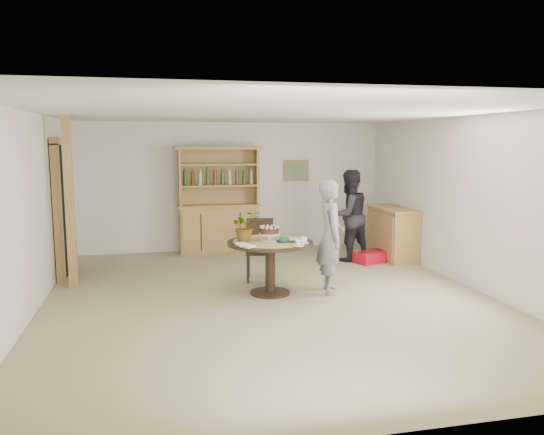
{
  "coord_description": "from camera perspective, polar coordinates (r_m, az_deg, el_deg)",
  "views": [
    {
      "loc": [
        -1.5,
        -6.84,
        2.13
      ],
      "look_at": [
        0.13,
        0.49,
        1.05
      ],
      "focal_mm": 35.0,
      "sensor_mm": 36.0,
      "label": 1
    }
  ],
  "objects": [
    {
      "name": "ground",
      "position": [
        7.32,
        -0.2,
        -8.73
      ],
      "size": [
        7.0,
        7.0,
        0.0
      ],
      "primitive_type": "plane",
      "color": "tan",
      "rests_on": "ground"
    },
    {
      "name": "room_shell",
      "position": [
        7.02,
        -0.2,
        5.01
      ],
      "size": [
        6.04,
        7.04,
        2.52
      ],
      "color": "white",
      "rests_on": "ground"
    },
    {
      "name": "doorway",
      "position": [
        9.02,
        -21.65,
        1.08
      ],
      "size": [
        0.13,
        1.1,
        2.18
      ],
      "color": "black",
      "rests_on": "ground"
    },
    {
      "name": "pine_post",
      "position": [
        8.18,
        -20.94,
        1.47
      ],
      "size": [
        0.12,
        0.12,
        2.5
      ],
      "primitive_type": "cube",
      "color": "tan",
      "rests_on": "ground"
    },
    {
      "name": "hutch",
      "position": [
        10.26,
        -5.73,
        0.06
      ],
      "size": [
        1.62,
        0.54,
        2.04
      ],
      "color": "#B08E4A",
      "rests_on": "ground"
    },
    {
      "name": "sideboard",
      "position": [
        9.95,
        12.87,
        -1.62
      ],
      "size": [
        0.54,
        1.26,
        0.94
      ],
      "color": "#B08E4A",
      "rests_on": "ground"
    },
    {
      "name": "dining_table",
      "position": [
        7.41,
        -0.19,
        -3.7
      ],
      "size": [
        1.2,
        1.2,
        0.76
      ],
      "color": "black",
      "rests_on": "ground"
    },
    {
      "name": "dining_chair",
      "position": [
        8.22,
        -1.32,
        -3.0
      ],
      "size": [
        0.5,
        0.5,
        0.95
      ],
      "rotation": [
        0.0,
        0.0,
        -0.2
      ],
      "color": "black",
      "rests_on": "ground"
    },
    {
      "name": "birthday_cake",
      "position": [
        7.41,
        -0.27,
        -1.51
      ],
      "size": [
        0.3,
        0.3,
        0.2
      ],
      "color": "white",
      "rests_on": "dining_table"
    },
    {
      "name": "flower_vase",
      "position": [
        7.33,
        -2.95,
        -0.93
      ],
      "size": [
        0.47,
        0.44,
        0.42
      ],
      "primitive_type": "imported",
      "rotation": [
        0.0,
        0.0,
        0.35
      ],
      "color": "#3F7233",
      "rests_on": "dining_table"
    },
    {
      "name": "gift_tray",
      "position": [
        7.31,
        1.66,
        -2.42
      ],
      "size": [
        0.3,
        0.2,
        0.08
      ],
      "color": "black",
      "rests_on": "dining_table"
    },
    {
      "name": "coffee_cup_a",
      "position": [
        7.2,
        3.4,
        -2.48
      ],
      "size": [
        0.15,
        0.15,
        0.09
      ],
      "color": "white",
      "rests_on": "dining_table"
    },
    {
      "name": "coffee_cup_b",
      "position": [
        7.01,
        2.84,
        -2.81
      ],
      "size": [
        0.15,
        0.15,
        0.08
      ],
      "color": "white",
      "rests_on": "dining_table"
    },
    {
      "name": "napkins",
      "position": [
        7.0,
        -2.92,
        -2.98
      ],
      "size": [
        0.24,
        0.33,
        0.03
      ],
      "color": "white",
      "rests_on": "dining_table"
    },
    {
      "name": "teen_boy",
      "position": [
        7.5,
        6.33,
        -2.05
      ],
      "size": [
        0.47,
        0.64,
        1.61
      ],
      "primitive_type": "imported",
      "rotation": [
        0.0,
        0.0,
        1.41
      ],
      "color": "gray",
      "rests_on": "ground"
    },
    {
      "name": "adult_person",
      "position": [
        9.58,
        8.25,
        0.22
      ],
      "size": [
        0.94,
        0.82,
        1.64
      ],
      "primitive_type": "imported",
      "rotation": [
        0.0,
        0.0,
        3.43
      ],
      "color": "black",
      "rests_on": "ground"
    },
    {
      "name": "red_suitcase",
      "position": [
        9.61,
        10.61,
        -4.16
      ],
      "size": [
        0.7,
        0.57,
        0.21
      ],
      "rotation": [
        0.0,
        0.0,
        0.33
      ],
      "color": "red",
      "rests_on": "ground"
    }
  ]
}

